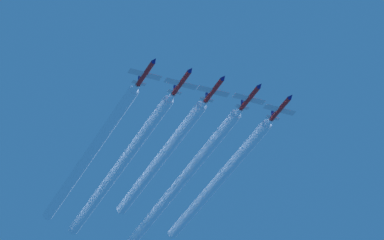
# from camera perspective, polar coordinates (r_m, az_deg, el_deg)

# --- Properties ---
(jet_far_left) EXTENTS (8.68, 12.65, 3.04)m
(jet_far_left) POSITION_cam_1_polar(r_m,az_deg,el_deg) (343.69, 3.90, 0.54)
(jet_far_left) COLOR red
(jet_inner_left) EXTENTS (8.68, 12.65, 3.04)m
(jet_inner_left) POSITION_cam_1_polar(r_m,az_deg,el_deg) (339.52, 2.56, 1.01)
(jet_inner_left) COLOR red
(jet_center) EXTENTS (8.68, 12.65, 3.04)m
(jet_center) POSITION_cam_1_polar(r_m,az_deg,el_deg) (336.67, 0.99, 1.35)
(jet_center) COLOR red
(jet_inner_right) EXTENTS (8.68, 12.65, 3.04)m
(jet_inner_right) POSITION_cam_1_polar(r_m,az_deg,el_deg) (333.77, -0.44, 1.68)
(jet_inner_right) COLOR red
(jet_far_right) EXTENTS (8.68, 12.65, 3.04)m
(jet_far_right) POSITION_cam_1_polar(r_m,az_deg,el_deg) (330.92, -2.01, 2.09)
(jet_far_right) COLOR red
(smoke_trail_far_left) EXTENTS (3.00, 67.68, 3.00)m
(smoke_trail_far_left) POSITION_cam_1_polar(r_m,az_deg,el_deg) (373.32, 1.15, -2.65)
(smoke_trail_far_left) COLOR white
(smoke_trail_inner_left) EXTENTS (3.00, 78.10, 3.00)m
(smoke_trail_inner_left) POSITION_cam_1_polar(r_m,az_deg,el_deg) (373.43, -0.43, -2.63)
(smoke_trail_inner_left) COLOR white
(smoke_trail_center) EXTENTS (3.00, 61.16, 3.00)m
(smoke_trail_center) POSITION_cam_1_polar(r_m,az_deg,el_deg) (364.29, -1.38, -1.70)
(smoke_trail_center) COLOR white
(smoke_trail_inner_right) EXTENTS (3.00, 78.21, 3.00)m
(smoke_trail_inner_right) POSITION_cam_1_polar(r_m,az_deg,el_deg) (368.38, -3.19, -2.08)
(smoke_trail_inner_right) COLOR white
(smoke_trail_far_right) EXTENTS (3.00, 72.92, 3.00)m
(smoke_trail_far_right) POSITION_cam_1_polar(r_m,az_deg,el_deg) (363.70, -4.50, -1.54)
(smoke_trail_far_right) COLOR white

